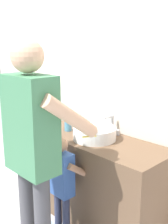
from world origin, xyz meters
The scene contains 7 objects.
back_wall centered at (0.00, 0.62, 1.35)m, with size 4.40×0.08×2.70m.
vanity_cabinet centered at (0.00, 0.30, 0.40)m, with size 1.36×0.54×0.80m, color brown.
sink_basin centered at (0.00, 0.28, 0.86)m, with size 0.38×0.38×0.11m.
faucet centered at (0.00, 0.51, 0.89)m, with size 0.18×0.14×0.18m.
toothbrush_cup centered at (-0.35, 0.28, 0.86)m, with size 0.07×0.07×0.21m.
child_toddler centered at (0.00, -0.10, 0.55)m, with size 0.28×0.28×0.91m.
adult_parent centered at (0.08, -0.42, 1.00)m, with size 0.52×0.55×1.67m.
Camera 1 is at (1.64, -1.45, 1.65)m, focal length 45.31 mm.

